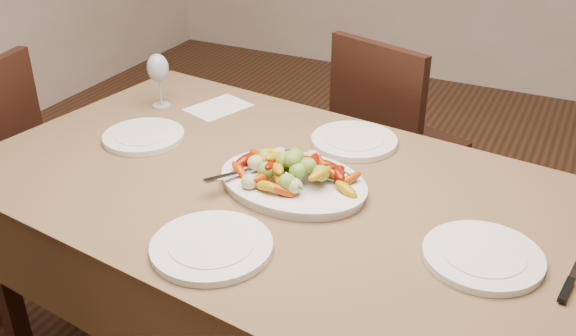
% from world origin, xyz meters
% --- Properties ---
extents(dining_table, '(1.96, 1.27, 0.76)m').
position_xyz_m(dining_table, '(-0.06, -0.04, 0.38)').
color(dining_table, brown).
rests_on(dining_table, ground).
extents(chair_far, '(0.53, 0.53, 0.95)m').
position_xyz_m(chair_far, '(-0.01, 0.91, 0.47)').
color(chair_far, black).
rests_on(chair_far, ground).
extents(serving_platter, '(0.46, 0.36, 0.02)m').
position_xyz_m(serving_platter, '(-0.05, -0.04, 0.77)').
color(serving_platter, white).
rests_on(serving_platter, dining_table).
extents(roasted_vegetables, '(0.37, 0.28, 0.09)m').
position_xyz_m(roasted_vegetables, '(-0.05, -0.04, 0.83)').
color(roasted_vegetables, '#6C0C02').
rests_on(roasted_vegetables, serving_platter).
extents(serving_spoon, '(0.28, 0.18, 0.03)m').
position_xyz_m(serving_spoon, '(-0.11, -0.06, 0.81)').
color(serving_spoon, '#9EA0A8').
rests_on(serving_spoon, serving_platter).
extents(plate_left, '(0.26, 0.26, 0.02)m').
position_xyz_m(plate_left, '(-0.61, 0.03, 0.77)').
color(plate_left, white).
rests_on(plate_left, dining_table).
extents(plate_right, '(0.28, 0.28, 0.02)m').
position_xyz_m(plate_right, '(0.49, -0.14, 0.77)').
color(plate_right, white).
rests_on(plate_right, dining_table).
extents(plate_far, '(0.27, 0.27, 0.02)m').
position_xyz_m(plate_far, '(0.01, 0.30, 0.77)').
color(plate_far, white).
rests_on(plate_far, dining_table).
extents(plate_near, '(0.29, 0.29, 0.02)m').
position_xyz_m(plate_near, '(-0.09, -0.38, 0.77)').
color(plate_near, white).
rests_on(plate_near, dining_table).
extents(wine_glass, '(0.08, 0.08, 0.20)m').
position_xyz_m(wine_glass, '(-0.72, 0.27, 0.86)').
color(wine_glass, '#8C99A5').
rests_on(wine_glass, dining_table).
extents(menu_card, '(0.21, 0.25, 0.00)m').
position_xyz_m(menu_card, '(-0.53, 0.35, 0.76)').
color(menu_card, silver).
rests_on(menu_card, dining_table).
extents(table_knife, '(0.04, 0.20, 0.01)m').
position_xyz_m(table_knife, '(0.68, -0.14, 0.76)').
color(table_knife, '#9EA0A8').
rests_on(table_knife, dining_table).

